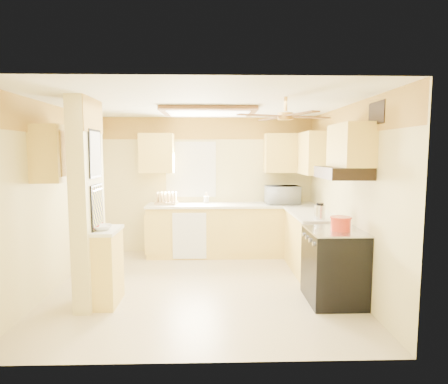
{
  "coord_description": "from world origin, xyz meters",
  "views": [
    {
      "loc": [
        0.17,
        -5.06,
        1.87
      ],
      "look_at": [
        0.32,
        0.35,
        1.29
      ],
      "focal_mm": 30.0,
      "sensor_mm": 36.0,
      "label": 1
    }
  ],
  "objects_px": {
    "microwave": "(282,195)",
    "kettle": "(320,212)",
    "bowl": "(102,228)",
    "stove": "(334,265)",
    "dutch_oven": "(341,223)"
  },
  "relations": [
    {
      "from": "microwave",
      "to": "kettle",
      "type": "xyz_separation_m",
      "value": [
        0.24,
        -1.55,
        -0.06
      ]
    },
    {
      "from": "microwave",
      "to": "bowl",
      "type": "height_order",
      "value": "microwave"
    },
    {
      "from": "stove",
      "to": "bowl",
      "type": "bearing_deg",
      "value": -178.83
    },
    {
      "from": "bowl",
      "to": "microwave",
      "type": "bearing_deg",
      "value": 40.49
    },
    {
      "from": "bowl",
      "to": "dutch_oven",
      "type": "relative_size",
      "value": 0.92
    },
    {
      "from": "microwave",
      "to": "kettle",
      "type": "distance_m",
      "value": 1.57
    },
    {
      "from": "stove",
      "to": "microwave",
      "type": "relative_size",
      "value": 1.55
    },
    {
      "from": "dutch_oven",
      "to": "kettle",
      "type": "xyz_separation_m",
      "value": [
        -0.08,
        0.64,
        0.04
      ]
    },
    {
      "from": "bowl",
      "to": "stove",
      "type": "bearing_deg",
      "value": 1.17
    },
    {
      "from": "dutch_oven",
      "to": "kettle",
      "type": "relative_size",
      "value": 1.13
    },
    {
      "from": "kettle",
      "to": "bowl",
      "type": "bearing_deg",
      "value": -167.04
    },
    {
      "from": "bowl",
      "to": "kettle",
      "type": "bearing_deg",
      "value": 12.96
    },
    {
      "from": "microwave",
      "to": "kettle",
      "type": "bearing_deg",
      "value": 95.98
    },
    {
      "from": "microwave",
      "to": "dutch_oven",
      "type": "distance_m",
      "value": 2.22
    },
    {
      "from": "stove",
      "to": "microwave",
      "type": "bearing_deg",
      "value": 96.96
    }
  ]
}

